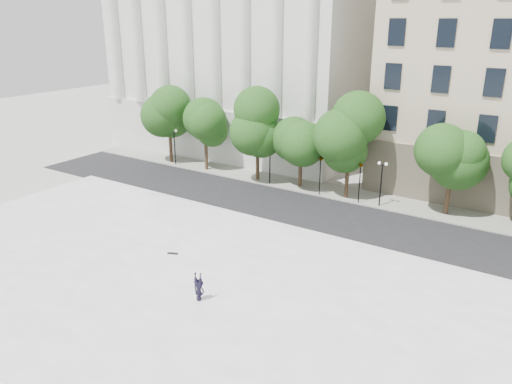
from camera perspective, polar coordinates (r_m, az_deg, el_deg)
ground at (r=29.16m, az=-11.87°, el=-13.24°), size 160.00×160.00×0.00m
plaza at (r=30.88m, az=-7.94°, el=-10.51°), size 44.00×22.00×0.45m
street at (r=42.20m, az=5.47°, el=-2.25°), size 60.00×8.00×0.02m
far_sidewalk at (r=47.26m, az=8.89°, el=0.07°), size 60.00×4.00×0.12m
building_west at (r=65.62m, az=0.97°, el=17.12°), size 31.50×27.65×25.60m
traffic_light_west at (r=44.98m, az=7.42°, el=4.01°), size 0.40×1.75×4.20m
traffic_light_east at (r=43.55m, az=11.91°, el=3.23°), size 0.96×1.76×4.20m
person_lying at (r=28.79m, az=-6.51°, el=-11.78°), size 1.09×1.82×0.46m
skateboard at (r=34.24m, az=-9.51°, el=-6.93°), size 0.72×0.46×0.07m
street_trees at (r=45.79m, az=7.08°, el=6.55°), size 45.74×5.21×8.23m
lamp_posts at (r=45.30m, az=8.00°, el=3.04°), size 38.04×0.28×4.48m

